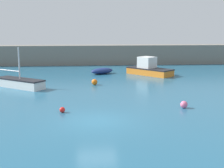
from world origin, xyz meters
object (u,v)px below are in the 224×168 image
sailboat_twin_hulled (20,83)px  mooring_buoy_orange (95,82)px  motorboat_with_cabin (149,69)px  open_tender_yellow (102,71)px  mooring_buoy_red (62,110)px  mooring_buoy_pink (184,105)px

sailboat_twin_hulled → mooring_buoy_orange: (7.10, 0.81, -0.16)m
motorboat_with_cabin → open_tender_yellow: 5.72m
open_tender_yellow → mooring_buoy_orange: 7.45m
motorboat_with_cabin → mooring_buoy_orange: bearing=-88.9°
mooring_buoy_red → mooring_buoy_orange: bearing=76.3°
sailboat_twin_hulled → open_tender_yellow: size_ratio=1.55×
mooring_buoy_red → mooring_buoy_pink: (8.55, 0.48, 0.07)m
motorboat_with_cabin → open_tender_yellow: (-5.59, 1.18, -0.36)m
open_tender_yellow → mooring_buoy_red: bearing=-132.3°
mooring_buoy_red → mooring_buoy_orange: size_ratio=0.65×
sailboat_twin_hulled → mooring_buoy_red: bearing=-26.4°
sailboat_twin_hulled → mooring_buoy_red: 10.32m
sailboat_twin_hulled → motorboat_with_cabin: bearing=63.6°
mooring_buoy_pink → open_tender_yellow: bearing=106.4°
sailboat_twin_hulled → mooring_buoy_pink: 15.84m
motorboat_with_cabin → mooring_buoy_red: size_ratio=14.97×
open_tender_yellow → mooring_buoy_red: open_tender_yellow is taller
sailboat_twin_hulled → mooring_buoy_orange: 7.15m
sailboat_twin_hulled → mooring_buoy_pink: size_ratio=10.00×
open_tender_yellow → mooring_buoy_orange: (-1.13, -7.37, -0.07)m
mooring_buoy_red → sailboat_twin_hulled: bearing=116.9°
mooring_buoy_red → mooring_buoy_orange: mooring_buoy_orange is taller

